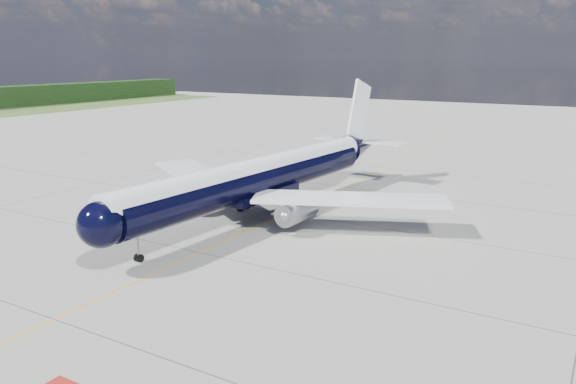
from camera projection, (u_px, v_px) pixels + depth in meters
name	position (u px, v px, depth m)	size (l,w,h in m)	color
ground	(308.00, 203.00, 66.21)	(320.00, 320.00, 0.00)	gray
taxiway_centerline	(287.00, 213.00, 62.03)	(0.16, 160.00, 0.01)	orange
main_airliner	(265.00, 176.00, 60.38)	(39.71, 48.45, 13.99)	black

